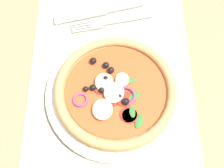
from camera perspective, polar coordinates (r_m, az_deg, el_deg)
The scene contains 6 objects.
ground_plane at distance 60.97cm, azimuth -0.00°, elevation -1.01°, with size 190.00×140.00×2.40cm, color #9E7A56.
placemat at distance 59.70cm, azimuth -0.00°, elevation -0.45°, with size 44.13×32.49×0.40cm, color #A39984.
plate at distance 58.23cm, azimuth 0.81°, elevation -1.84°, with size 26.68×26.68×1.11cm, color white.
pizza at distance 56.69cm, azimuth 0.78°, elevation -1.23°, with size 23.09×23.09×2.65cm.
fork at distance 67.16cm, azimuth -0.65°, elevation 11.49°, with size 4.98×17.95×0.44cm.
knife at distance 68.94cm, azimuth -2.52°, elevation 13.38°, with size 6.32×19.83×0.62cm.
Camera 1 is at (-25.20, 0.19, 54.32)cm, focal length 48.54 mm.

